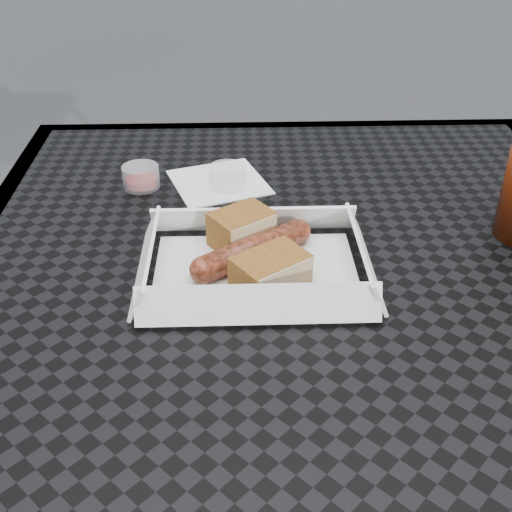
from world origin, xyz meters
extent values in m
cube|color=black|center=(0.00, 0.00, 0.74)|extent=(0.80, 0.80, 0.01)
cube|color=black|center=(0.00, 0.39, 0.73)|extent=(0.80, 0.03, 0.03)
cylinder|color=black|center=(-0.35, 0.35, 0.36)|extent=(0.03, 0.03, 0.73)
cylinder|color=black|center=(0.35, 0.35, 0.36)|extent=(0.03, 0.03, 0.73)
cube|color=white|center=(-0.06, -0.05, 0.75)|extent=(0.22, 0.15, 0.00)
cylinder|color=maroon|center=(-0.06, -0.03, 0.76)|extent=(0.12, 0.10, 0.03)
sphere|color=maroon|center=(-0.01, 0.01, 0.76)|extent=(0.03, 0.03, 0.03)
sphere|color=maroon|center=(-0.11, -0.06, 0.76)|extent=(0.03, 0.03, 0.03)
cube|color=brown|center=(-0.07, 0.01, 0.77)|extent=(0.08, 0.08, 0.04)
cube|color=brown|center=(-0.04, -0.08, 0.77)|extent=(0.09, 0.08, 0.04)
cylinder|color=red|center=(0.01, -0.09, 0.75)|extent=(0.02, 0.02, 0.00)
torus|color=white|center=(0.02, -0.10, 0.75)|extent=(0.02, 0.02, 0.00)
cube|color=#B2D17F|center=(0.02, -0.09, 0.75)|extent=(0.02, 0.02, 0.00)
cube|color=white|center=(-0.10, 0.18, 0.75)|extent=(0.15, 0.15, 0.00)
cylinder|color=maroon|center=(-0.20, 0.17, 0.76)|extent=(0.05, 0.05, 0.03)
cylinder|color=silver|center=(-0.09, 0.16, 0.76)|extent=(0.05, 0.05, 0.03)
camera|label=1|loc=(-0.08, -0.62, 1.15)|focal=45.00mm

